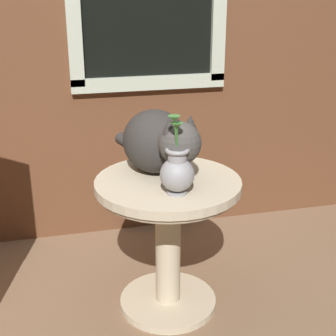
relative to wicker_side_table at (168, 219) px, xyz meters
The scene contains 4 objects.
ground_plane 0.48m from the wicker_side_table, 165.15° to the right, with size 6.00×6.00×0.00m, color #7F6047.
wicker_side_table is the anchor object (origin of this frame).
cat 0.32m from the wicker_side_table, 103.07° to the left, with size 0.33×0.58×0.27m.
pewter_vase_with_ivy 0.29m from the wicker_side_table, 89.79° to the right, with size 0.13×0.13×0.31m.
Camera 1 is at (-0.20, -1.69, 1.32)m, focal length 53.12 mm.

